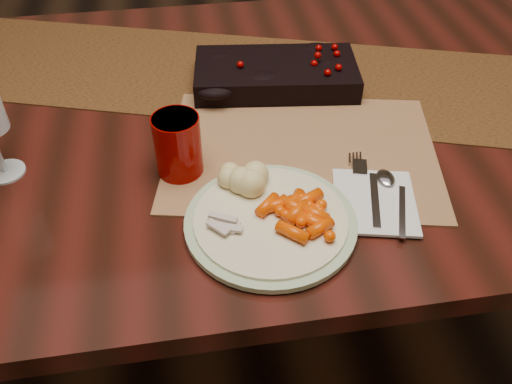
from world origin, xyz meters
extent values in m
plane|color=black|center=(0.00, 0.00, 0.00)|extent=(5.00, 5.00, 0.00)
cube|color=black|center=(0.00, 0.00, 0.38)|extent=(1.80, 1.00, 0.75)
cube|color=#3E2210|center=(-0.05, 0.14, 0.75)|extent=(1.74, 0.87, 0.00)
cube|color=brown|center=(0.07, -0.15, 0.75)|extent=(0.53, 0.44, 0.00)
cylinder|color=beige|center=(-0.02, -0.32, 0.76)|extent=(0.27, 0.27, 0.01)
cube|color=silver|center=(0.15, -0.30, 0.76)|extent=(0.16, 0.17, 0.01)
cylinder|color=#7D0200|center=(-0.15, -0.17, 0.81)|extent=(0.08, 0.08, 0.11)
camera|label=1|loc=(-0.13, -0.89, 1.35)|focal=38.00mm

